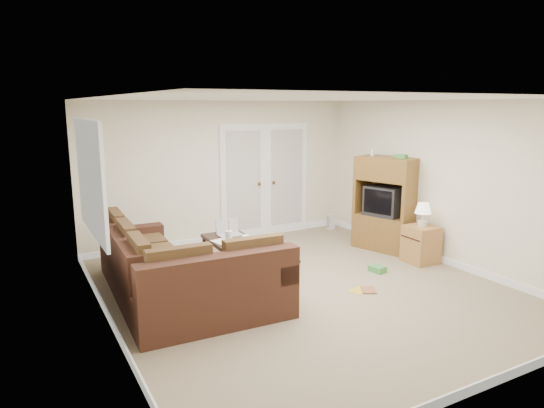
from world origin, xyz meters
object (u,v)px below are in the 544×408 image
coffee_table (235,256)px  side_cabinet (421,241)px  sectional_sofa (173,277)px  tv_armoire (386,203)px

coffee_table → side_cabinet: bearing=-16.6°
coffee_table → side_cabinet: (2.77, -0.91, 0.07)m
side_cabinet → coffee_table: bearing=162.9°
coffee_table → side_cabinet: 2.92m
coffee_table → side_cabinet: side_cabinet is taller
coffee_table → side_cabinet: size_ratio=1.30×
sectional_sofa → coffee_table: (1.10, 0.60, -0.06)m
side_cabinet → tv_armoire: bearing=91.3°
coffee_table → tv_armoire: 2.82m
tv_armoire → side_cabinet: 0.96m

